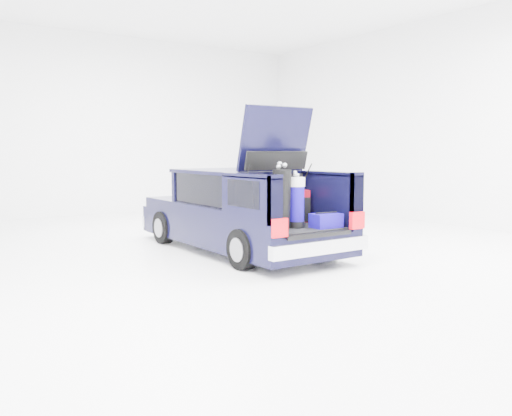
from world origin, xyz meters
TOP-DOWN VIEW (x-y plane):
  - ground at (0.00, 0.00)m, footprint 14.00×14.00m
  - car at (-0.00, 0.11)m, footprint 1.87×4.65m
  - red_suitcase at (0.45, -1.09)m, footprint 0.38×0.30m
  - black_golf_bag at (-0.26, -1.56)m, footprint 0.29×0.31m
  - blue_golf_bag at (0.01, -1.59)m, footprint 0.31×0.31m
  - blue_duffel at (0.39, -1.85)m, footprint 0.48×0.33m

SIDE VIEW (x-z plane):
  - ground at x=0.00m, z-range 0.00..0.00m
  - car at x=0.00m, z-range -0.56..1.91m
  - blue_duffel at x=0.39m, z-range 0.59..0.83m
  - red_suitcase at x=0.45m, z-range 0.58..1.14m
  - blue_golf_bag at x=0.01m, z-range 0.56..1.43m
  - black_golf_bag at x=-0.26m, z-range 0.55..1.55m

